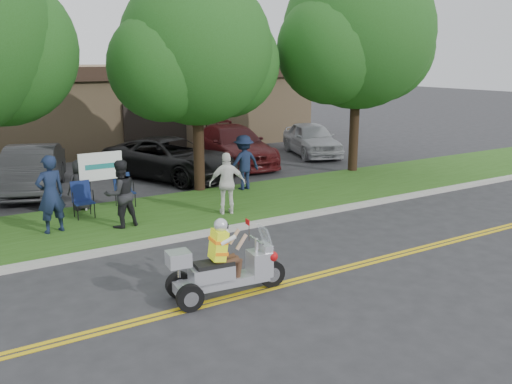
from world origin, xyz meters
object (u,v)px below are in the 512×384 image
lawn_chair_b (124,188)px  parked_car_right (233,145)px  spectator_adult_left (51,194)px  trike_scooter (223,270)px  spectator_adult_mid (120,194)px  parked_car_mid (171,158)px  lawn_chair_a (82,197)px  parked_car_far_right (312,139)px  parked_car_left (31,170)px  spectator_adult_right (227,183)px

lawn_chair_b → parked_car_right: 7.61m
lawn_chair_b → parked_car_right: (6.18, 4.44, 0.15)m
spectator_adult_left → trike_scooter: bearing=97.1°
spectator_adult_mid → parked_car_right: bearing=-147.7°
spectator_adult_mid → parked_car_mid: 6.34m
lawn_chair_a → parked_car_far_right: 12.62m
parked_car_right → trike_scooter: bearing=-113.9°
parked_car_left → parked_car_right: size_ratio=0.84×
lawn_chair_a → parked_car_mid: 5.63m
parked_car_mid → parked_car_far_right: size_ratio=1.22×
lawn_chair_a → spectator_adult_right: spectator_adult_right is taller
trike_scooter → lawn_chair_a: 6.46m
parked_car_far_right → parked_car_left: bearing=-158.0°
parked_car_mid → parked_car_far_right: bearing=-15.6°
lawn_chair_b → lawn_chair_a: bearing=-161.4°
parked_car_far_right → spectator_adult_right: bearing=-122.0°
spectator_adult_mid → lawn_chair_b: bearing=-120.4°
lawn_chair_b → parked_car_left: (-1.96, 3.58, 0.12)m
spectator_adult_right → parked_car_left: spectator_adult_right is taller
spectator_adult_mid → spectator_adult_right: size_ratio=1.01×
spectator_adult_left → parked_car_left: spectator_adult_left is taller
lawn_chair_b → parked_car_mid: parked_car_mid is taller
spectator_adult_left → parked_car_mid: spectator_adult_left is taller
lawn_chair_a → spectator_adult_left: bearing=-135.2°
parked_car_right → parked_car_mid: bearing=-154.1°
parked_car_mid → parked_car_right: 3.53m
lawn_chair_a → spectator_adult_mid: bearing=-67.8°
parked_car_far_right → spectator_adult_mid: bearing=-131.6°
spectator_adult_mid → spectator_adult_left: bearing=-26.9°
lawn_chair_b → parked_car_far_right: 11.20m
spectator_adult_mid → parked_car_far_right: size_ratio=0.40×
parked_car_mid → parked_car_right: size_ratio=0.98×
lawn_chair_a → parked_car_right: parked_car_right is taller
lawn_chair_b → parked_car_far_right: (10.29, 4.42, 0.11)m
lawn_chair_b → spectator_adult_left: bearing=-149.2°
trike_scooter → parked_car_far_right: size_ratio=0.53×
lawn_chair_b → spectator_adult_right: spectator_adult_right is taller
spectator_adult_right → parked_car_left: (-4.18, 5.91, -0.21)m
trike_scooter → parked_car_right: size_ratio=0.43×
lawn_chair_a → parked_car_right: size_ratio=0.18×
lawn_chair_a → parked_car_left: (-0.63, 4.09, 0.10)m
lawn_chair_a → spectator_adult_mid: spectator_adult_mid is taller
spectator_adult_left → spectator_adult_right: bearing=156.9°
parked_car_mid → parked_car_right: parked_car_right is taller
parked_car_right → lawn_chair_a: bearing=-140.5°
parked_car_left → spectator_adult_right: bearing=-35.5°
spectator_adult_left → parked_car_left: bearing=-107.0°
parked_car_mid → spectator_adult_right: bearing=-121.1°
spectator_adult_left → spectator_adult_right: spectator_adult_left is taller
lawn_chair_a → parked_car_right: bearing=32.8°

